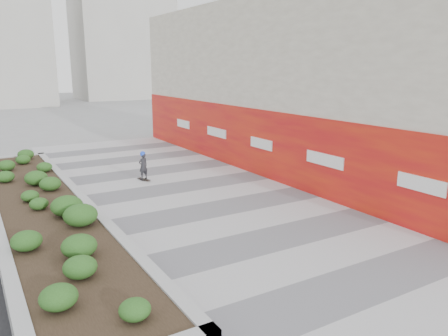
% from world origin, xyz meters
% --- Properties ---
extents(ground, '(160.00, 160.00, 0.00)m').
position_xyz_m(ground, '(0.00, 0.00, 0.00)').
color(ground, gray).
rests_on(ground, ground).
extents(walkway, '(8.00, 36.00, 0.01)m').
position_xyz_m(walkway, '(0.00, 3.00, 0.01)').
color(walkway, '#A8A8AD').
rests_on(walkway, ground).
extents(building, '(6.04, 24.08, 8.00)m').
position_xyz_m(building, '(6.98, 8.98, 3.98)').
color(building, '#B8AC9D').
rests_on(building, ground).
extents(planter, '(3.00, 18.00, 0.90)m').
position_xyz_m(planter, '(-5.50, 7.00, 0.42)').
color(planter, '#9E9EA0').
rests_on(planter, ground).
extents(distant_bldg_north_r, '(14.00, 10.00, 24.00)m').
position_xyz_m(distant_bldg_north_r, '(15.00, 60.00, 12.00)').
color(distant_bldg_north_r, '#ADAAA3').
rests_on(distant_bldg_north_r, ground).
extents(manhole_cover, '(0.44, 0.44, 0.01)m').
position_xyz_m(manhole_cover, '(0.50, 3.00, 0.00)').
color(manhole_cover, '#595654').
rests_on(manhole_cover, ground).
extents(skateboarder, '(0.48, 0.75, 1.31)m').
position_xyz_m(skateboarder, '(-0.88, 9.97, 0.67)').
color(skateboarder, beige).
rests_on(skateboarder, ground).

